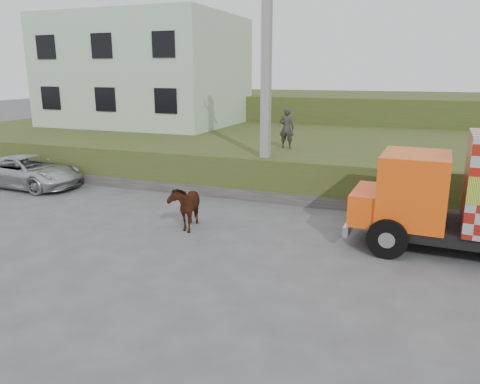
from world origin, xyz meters
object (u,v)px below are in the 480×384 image
at_px(pedestrian, 287,128).
at_px(cow, 185,205).
at_px(utility_pole, 266,83).
at_px(suv, 28,171).

bearing_deg(pedestrian, cow, 75.19).
xyz_separation_m(cow, pedestrian, (1.26, 6.25, 1.63)).
distance_m(utility_pole, suv, 10.05).
bearing_deg(suv, utility_pole, -77.78).
relative_size(utility_pole, pedestrian, 5.00).
relative_size(utility_pole, cow, 5.06).
bearing_deg(pedestrian, suv, 19.99).
bearing_deg(utility_pole, cow, -105.76).
relative_size(cow, pedestrian, 0.99).
bearing_deg(utility_pole, pedestrian, 86.61).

